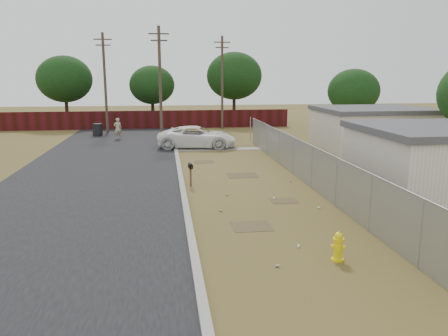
{
  "coord_description": "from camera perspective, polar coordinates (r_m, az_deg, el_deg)",
  "views": [
    {
      "loc": [
        -3.76,
        -19.43,
        5.24
      ],
      "look_at": [
        -1.12,
        -0.09,
        1.1
      ],
      "focal_mm": 35.0,
      "sensor_mm": 36.0,
      "label": 1
    }
  ],
  "objects": [
    {
      "name": "pickup_truck",
      "position": [
        32.33,
        -3.53,
        4.07
      ],
      "size": [
        6.08,
        3.45,
        1.6
      ],
      "primitive_type": "imported",
      "rotation": [
        0.0,
        0.0,
        1.43
      ],
      "color": "white",
      "rests_on": "ground"
    },
    {
      "name": "houses",
      "position": [
        26.53,
        22.83,
        3.07
      ],
      "size": [
        9.3,
        17.24,
        3.1
      ],
      "color": "silver",
      "rests_on": "ground"
    },
    {
      "name": "pedestrian",
      "position": [
        37.83,
        -13.7,
        5.03
      ],
      "size": [
        0.72,
        0.55,
        1.77
      ],
      "primitive_type": "imported",
      "rotation": [
        0.0,
        0.0,
        3.35
      ],
      "color": "tan",
      "rests_on": "ground"
    },
    {
      "name": "trash_bin",
      "position": [
        40.23,
        -16.18,
        4.83
      ],
      "size": [
        0.87,
        0.94,
        1.09
      ],
      "color": "black",
      "rests_on": "ground"
    },
    {
      "name": "scattered_litter",
      "position": [
        18.19,
        6.0,
        -4.7
      ],
      "size": [
        4.22,
        11.53,
        0.07
      ],
      "color": "silver",
      "rests_on": "ground"
    },
    {
      "name": "privacy_fence",
      "position": [
        44.7,
        -10.69,
        6.21
      ],
      "size": [
        30.0,
        0.12,
        1.8
      ],
      "primitive_type": "cube",
      "color": "#430E14",
      "rests_on": "ground"
    },
    {
      "name": "ground",
      "position": [
        20.47,
        3.06,
        -2.87
      ],
      "size": [
        120.0,
        120.0,
        0.0
      ],
      "primitive_type": "plane",
      "color": "brown",
      "rests_on": "ground"
    },
    {
      "name": "horizon_trees",
      "position": [
        43.23,
        -1.72,
        11.17
      ],
      "size": [
        33.32,
        31.94,
        7.78
      ],
      "color": "#2E2315",
      "rests_on": "ground"
    },
    {
      "name": "mailbox",
      "position": [
        21.03,
        -4.4,
        0.0
      ],
      "size": [
        0.22,
        0.49,
        1.12
      ],
      "color": "brown",
      "rests_on": "ground"
    },
    {
      "name": "utility_poles",
      "position": [
        40.1,
        -7.8,
        11.1
      ],
      "size": [
        12.6,
        8.24,
        9.0
      ],
      "color": "#463C2F",
      "rests_on": "ground"
    },
    {
      "name": "chainlink_fence",
      "position": [
        22.03,
        10.58,
        0.14
      ],
      "size": [
        0.1,
        27.06,
        2.02
      ],
      "color": "gray",
      "rests_on": "ground"
    },
    {
      "name": "fire_hydrant",
      "position": [
        13.16,
        14.68,
        -9.94
      ],
      "size": [
        0.47,
        0.47,
        0.9
      ],
      "color": "yellow",
      "rests_on": "ground"
    },
    {
      "name": "street",
      "position": [
        28.13,
        -13.77,
        0.93
      ],
      "size": [
        15.1,
        60.0,
        0.12
      ],
      "color": "black",
      "rests_on": "ground"
    }
  ]
}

